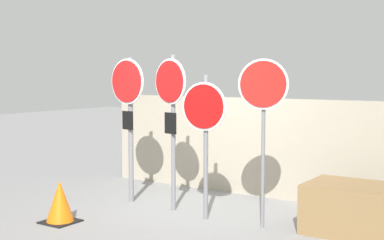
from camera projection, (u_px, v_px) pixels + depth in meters
ground_plane at (190, 214)px, 8.16m from camera, size 40.00×40.00×0.00m
fence_back at (243, 146)px, 9.49m from camera, size 5.55×0.12×1.71m
stop_sign_0 at (128, 102)px, 8.77m from camera, size 0.74×0.18×2.40m
stop_sign_1 at (171, 101)px, 8.22m from camera, size 0.68×0.21×2.42m
stop_sign_2 at (204, 120)px, 7.70m from camera, size 0.70×0.14×2.12m
stop_sign_3 at (263, 99)px, 7.24m from camera, size 0.67×0.23×2.33m
traffic_cone_0 at (60, 202)px, 7.65m from camera, size 0.47×0.47×0.61m
storage_crate at (352, 209)px, 7.13m from camera, size 1.18×0.94×0.66m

